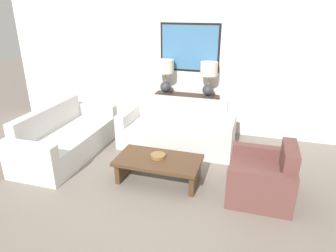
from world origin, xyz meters
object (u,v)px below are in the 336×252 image
(console_table, at_px, (186,114))
(decorative_bowl, at_px, (158,156))
(armchair_near_back_wall, at_px, (263,178))
(table_lamp_right, at_px, (209,75))
(couch_by_side, at_px, (66,139))
(coffee_table, at_px, (159,164))
(couch_by_back_wall, at_px, (177,131))
(table_lamp_left, at_px, (166,72))

(console_table, xyz_separation_m, decorative_bowl, (0.04, -1.90, -0.00))
(decorative_bowl, bearing_deg, armchair_near_back_wall, 0.41)
(table_lamp_right, xyz_separation_m, armchair_near_back_wall, (1.11, -1.88, -0.95))
(decorative_bowl, distance_m, armchair_near_back_wall, 1.50)
(console_table, height_order, couch_by_side, couch_by_side)
(table_lamp_right, bearing_deg, coffee_table, -100.92)
(couch_by_back_wall, xyz_separation_m, couch_by_side, (-1.79, -0.90, 0.00))
(table_lamp_right, bearing_deg, table_lamp_left, 180.00)
(console_table, xyz_separation_m, coffee_table, (0.06, -1.94, -0.12))
(couch_by_side, bearing_deg, table_lamp_left, 48.80)
(console_table, relative_size, coffee_table, 1.03)
(table_lamp_right, xyz_separation_m, couch_by_back_wall, (-0.43, -0.65, -0.94))
(table_lamp_left, distance_m, armchair_near_back_wall, 2.88)
(coffee_table, bearing_deg, table_lamp_left, 104.06)
(coffee_table, height_order, decorative_bowl, decorative_bowl)
(table_lamp_right, relative_size, couch_by_back_wall, 0.33)
(console_table, height_order, couch_by_back_wall, couch_by_back_wall)
(table_lamp_left, height_order, table_lamp_right, same)
(table_lamp_left, height_order, decorative_bowl, table_lamp_left)
(couch_by_side, height_order, decorative_bowl, couch_by_side)
(couch_by_side, xyz_separation_m, coffee_table, (1.85, -0.39, -0.01))
(couch_by_back_wall, relative_size, coffee_table, 1.67)
(decorative_bowl, bearing_deg, couch_by_back_wall, 91.70)
(armchair_near_back_wall, bearing_deg, table_lamp_right, 120.39)
(console_table, bearing_deg, table_lamp_right, 0.00)
(decorative_bowl, bearing_deg, console_table, 91.12)
(console_table, bearing_deg, couch_by_side, -139.04)
(couch_by_back_wall, distance_m, decorative_bowl, 1.25)
(table_lamp_left, relative_size, decorative_bowl, 3.04)
(table_lamp_right, distance_m, armchair_near_back_wall, 2.38)
(console_table, relative_size, couch_by_side, 0.62)
(couch_by_side, relative_size, coffee_table, 1.67)
(couch_by_back_wall, bearing_deg, console_table, 90.00)
(table_lamp_left, bearing_deg, armchair_near_back_wall, -43.80)
(table_lamp_left, relative_size, coffee_table, 0.55)
(table_lamp_left, bearing_deg, coffee_table, -75.94)
(table_lamp_right, bearing_deg, couch_by_back_wall, -123.40)
(armchair_near_back_wall, bearing_deg, couch_by_side, 174.31)
(console_table, relative_size, table_lamp_right, 1.88)
(decorative_bowl, xyz_separation_m, armchair_near_back_wall, (1.50, 0.01, -0.12))
(coffee_table, bearing_deg, table_lamp_right, 79.08)
(table_lamp_left, distance_m, couch_by_side, 2.27)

